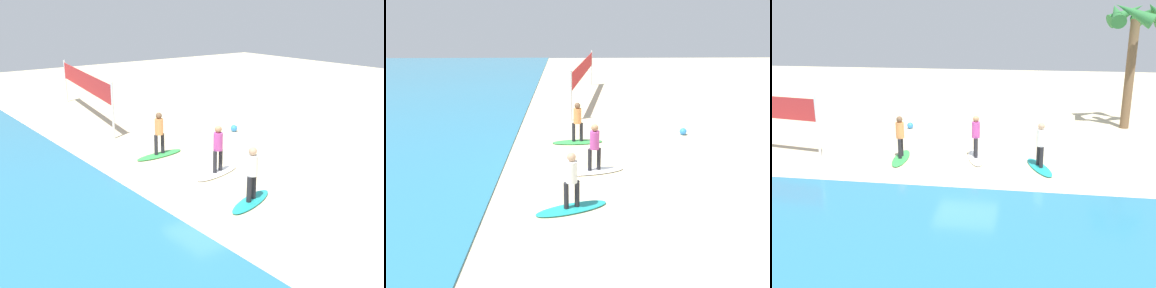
# 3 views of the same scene
# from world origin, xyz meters

# --- Properties ---
(ground_plane) EXTENTS (60.00, 60.00, 0.00)m
(ground_plane) POSITION_xyz_m (0.00, 0.00, 0.00)
(ground_plane) COLOR beige
(surfboard_teal) EXTENTS (1.24, 2.17, 0.09)m
(surfboard_teal) POSITION_xyz_m (-2.83, 0.59, 0.04)
(surfboard_teal) COLOR teal
(surfboard_teal) RESTS_ON ground
(surfer_teal) EXTENTS (0.32, 0.44, 1.64)m
(surfer_teal) POSITION_xyz_m (-2.83, 0.59, 1.04)
(surfer_teal) COLOR #232328
(surfer_teal) RESTS_ON surfboard_teal
(surfboard_white) EXTENTS (1.01, 2.17, 0.09)m
(surfboard_white) POSITION_xyz_m (-0.35, -0.20, 0.04)
(surfboard_white) COLOR white
(surfboard_white) RESTS_ON ground
(surfer_white) EXTENTS (0.32, 0.45, 1.64)m
(surfer_white) POSITION_xyz_m (-0.35, -0.20, 1.04)
(surfer_white) COLOR #232328
(surfer_white) RESTS_ON surfboard_white
(surfboard_green) EXTENTS (0.73, 2.14, 0.09)m
(surfboard_green) POSITION_xyz_m (2.55, 0.32, 0.04)
(surfboard_green) COLOR green
(surfboard_green) RESTS_ON ground
(surfer_green) EXTENTS (0.32, 0.46, 1.64)m
(surfer_green) POSITION_xyz_m (2.55, 0.32, 1.04)
(surfer_green) COLOR #232328
(surfer_green) RESTS_ON surfboard_green
(volleyball_net) EXTENTS (8.97, 1.62, 2.50)m
(volleyball_net) POSITION_xyz_m (10.24, -0.19, 1.79)
(volleyball_net) COLOR silver
(volleyball_net) RESTS_ON ground
(beach_ball) EXTENTS (0.31, 0.31, 0.31)m
(beach_ball) POSITION_xyz_m (3.49, -4.42, 0.16)
(beach_ball) COLOR #338CE5
(beach_ball) RESTS_ON ground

